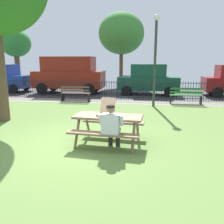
{
  "coord_description": "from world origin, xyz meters",
  "views": [
    {
      "loc": [
        1.75,
        -5.88,
        2.2
      ],
      "look_at": [
        0.83,
        0.64,
        0.75
      ],
      "focal_mm": 37.52,
      "sensor_mm": 36.0,
      "label": 1
    }
  ],
  "objects_px": {
    "park_bench_center": "(76,94)",
    "far_tree_left": "(16,44)",
    "pizza_slice_on_table": "(120,116)",
    "park_bench_right": "(186,96)",
    "pizza_box_open": "(106,112)",
    "picnic_table_foreground": "(108,122)",
    "adult_at_table": "(111,125)",
    "parked_car_center": "(69,74)",
    "parked_car_right": "(149,79)",
    "far_tree_midleft": "(121,34)",
    "lamp_post_walkway": "(155,52)"
  },
  "relations": [
    {
      "from": "picnic_table_foreground",
      "to": "adult_at_table",
      "type": "xyz_separation_m",
      "value": [
        0.16,
        -0.52,
        0.06
      ]
    },
    {
      "from": "picnic_table_foreground",
      "to": "pizza_box_open",
      "type": "height_order",
      "value": "pizza_box_open"
    },
    {
      "from": "far_tree_left",
      "to": "pizza_slice_on_table",
      "type": "bearing_deg",
      "value": -52.79
    },
    {
      "from": "far_tree_midleft",
      "to": "far_tree_left",
      "type": "bearing_deg",
      "value": 180.0
    },
    {
      "from": "adult_at_table",
      "to": "parked_car_center",
      "type": "xyz_separation_m",
      "value": [
        -4.35,
        10.1,
        0.65
      ]
    },
    {
      "from": "park_bench_right",
      "to": "parked_car_center",
      "type": "relative_size",
      "value": 0.34
    },
    {
      "from": "parked_car_center",
      "to": "pizza_box_open",
      "type": "bearing_deg",
      "value": -66.53
    },
    {
      "from": "park_bench_center",
      "to": "parked_car_center",
      "type": "bearing_deg",
      "value": 113.17
    },
    {
      "from": "pizza_slice_on_table",
      "to": "park_bench_right",
      "type": "height_order",
      "value": "park_bench_right"
    },
    {
      "from": "far_tree_left",
      "to": "far_tree_midleft",
      "type": "xyz_separation_m",
      "value": [
        9.61,
        -0.0,
        0.75
      ]
    },
    {
      "from": "pizza_box_open",
      "to": "park_bench_right",
      "type": "relative_size",
      "value": 0.34
    },
    {
      "from": "park_bench_right",
      "to": "parked_car_right",
      "type": "bearing_deg",
      "value": 120.46
    },
    {
      "from": "parked_car_right",
      "to": "far_tree_midleft",
      "type": "distance_m",
      "value": 6.45
    },
    {
      "from": "far_tree_midleft",
      "to": "park_bench_right",
      "type": "bearing_deg",
      "value": -62.76
    },
    {
      "from": "picnic_table_foreground",
      "to": "far_tree_left",
      "type": "height_order",
      "value": "far_tree_left"
    },
    {
      "from": "parked_car_right",
      "to": "picnic_table_foreground",
      "type": "bearing_deg",
      "value": -96.9
    },
    {
      "from": "picnic_table_foreground",
      "to": "far_tree_midleft",
      "type": "relative_size",
      "value": 0.31
    },
    {
      "from": "pizza_slice_on_table",
      "to": "parked_car_right",
      "type": "relative_size",
      "value": 0.07
    },
    {
      "from": "far_tree_midleft",
      "to": "lamp_post_walkway",
      "type": "bearing_deg",
      "value": -74.31
    },
    {
      "from": "lamp_post_walkway",
      "to": "parked_car_right",
      "type": "bearing_deg",
      "value": 93.08
    },
    {
      "from": "picnic_table_foreground",
      "to": "far_tree_left",
      "type": "bearing_deg",
      "value": 126.52
    },
    {
      "from": "park_bench_right",
      "to": "picnic_table_foreground",
      "type": "bearing_deg",
      "value": -115.5
    },
    {
      "from": "park_bench_center",
      "to": "parked_car_right",
      "type": "height_order",
      "value": "parked_car_right"
    },
    {
      "from": "park_bench_right",
      "to": "pizza_box_open",
      "type": "bearing_deg",
      "value": -116.09
    },
    {
      "from": "pizza_slice_on_table",
      "to": "park_bench_center",
      "type": "relative_size",
      "value": 0.17
    },
    {
      "from": "park_bench_center",
      "to": "parked_car_center",
      "type": "distance_m",
      "value": 3.59
    },
    {
      "from": "parked_car_right",
      "to": "pizza_slice_on_table",
      "type": "bearing_deg",
      "value": -94.92
    },
    {
      "from": "pizza_slice_on_table",
      "to": "parked_car_center",
      "type": "bearing_deg",
      "value": 115.14
    },
    {
      "from": "adult_at_table",
      "to": "park_bench_right",
      "type": "xyz_separation_m",
      "value": [
        2.89,
        6.89,
        -0.24
      ]
    },
    {
      "from": "park_bench_center",
      "to": "far_tree_left",
      "type": "bearing_deg",
      "value": 134.2
    },
    {
      "from": "pizza_box_open",
      "to": "adult_at_table",
      "type": "height_order",
      "value": "pizza_box_open"
    },
    {
      "from": "park_bench_right",
      "to": "far_tree_midleft",
      "type": "relative_size",
      "value": 0.26
    },
    {
      "from": "park_bench_center",
      "to": "far_tree_left",
      "type": "relative_size",
      "value": 0.32
    },
    {
      "from": "picnic_table_foreground",
      "to": "pizza_box_open",
      "type": "bearing_deg",
      "value": 142.69
    },
    {
      "from": "park_bench_center",
      "to": "lamp_post_walkway",
      "type": "xyz_separation_m",
      "value": [
        4.21,
        -0.87,
        2.17
      ]
    },
    {
      "from": "picnic_table_foreground",
      "to": "park_bench_center",
      "type": "height_order",
      "value": "park_bench_center"
    },
    {
      "from": "pizza_slice_on_table",
      "to": "far_tree_left",
      "type": "bearing_deg",
      "value": 127.21
    },
    {
      "from": "far_tree_left",
      "to": "parked_car_right",
      "type": "bearing_deg",
      "value": -22.58
    },
    {
      "from": "park_bench_right",
      "to": "adult_at_table",
      "type": "bearing_deg",
      "value": -112.72
    },
    {
      "from": "park_bench_center",
      "to": "park_bench_right",
      "type": "bearing_deg",
      "value": 0.0
    },
    {
      "from": "picnic_table_foreground",
      "to": "park_bench_right",
      "type": "distance_m",
      "value": 7.07
    },
    {
      "from": "park_bench_right",
      "to": "lamp_post_walkway",
      "type": "height_order",
      "value": "lamp_post_walkway"
    },
    {
      "from": "adult_at_table",
      "to": "far_tree_left",
      "type": "height_order",
      "value": "far_tree_left"
    },
    {
      "from": "pizza_slice_on_table",
      "to": "park_bench_center",
      "type": "distance_m",
      "value": 7.19
    },
    {
      "from": "adult_at_table",
      "to": "lamp_post_walkway",
      "type": "bearing_deg",
      "value": 78.52
    },
    {
      "from": "pizza_slice_on_table",
      "to": "parked_car_center",
      "type": "height_order",
      "value": "parked_car_center"
    },
    {
      "from": "parked_car_center",
      "to": "parked_car_right",
      "type": "xyz_separation_m",
      "value": [
        5.36,
        -0.0,
        -0.29
      ]
    },
    {
      "from": "adult_at_table",
      "to": "far_tree_left",
      "type": "distance_m",
      "value": 18.84
    },
    {
      "from": "picnic_table_foreground",
      "to": "park_bench_center",
      "type": "xyz_separation_m",
      "value": [
        -2.83,
        6.38,
        -0.18
      ]
    },
    {
      "from": "park_bench_center",
      "to": "far_tree_left",
      "type": "xyz_separation_m",
      "value": [
        -7.94,
        8.16,
        3.25
      ]
    }
  ]
}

